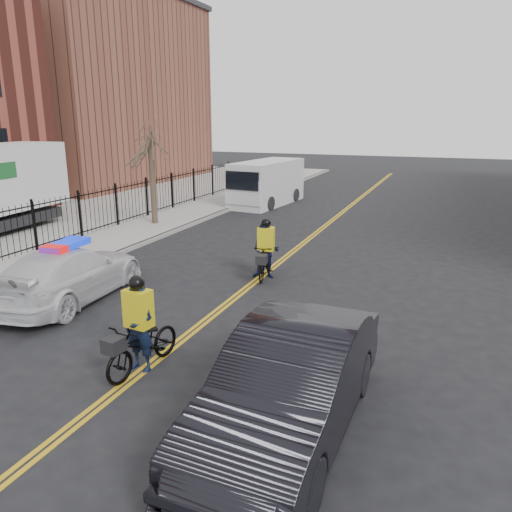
{
  "coord_description": "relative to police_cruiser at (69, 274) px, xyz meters",
  "views": [
    {
      "loc": [
        5.59,
        -10.0,
        5.03
      ],
      "look_at": [
        0.63,
        2.44,
        1.3
      ],
      "focal_mm": 35.0,
      "sensor_mm": 36.0,
      "label": 1
    }
  ],
  "objects": [
    {
      "name": "street_tree",
      "position": [
        -3.3,
        9.48,
        2.76
      ],
      "size": [
        3.2,
        3.2,
        4.8
      ],
      "color": "#3A2D22",
      "rests_on": "sidewalk"
    },
    {
      "name": "iron_fence",
      "position": [
        -4.7,
        7.48,
        0.23
      ],
      "size": [
        0.12,
        28.0,
        2.0
      ],
      "primitive_type": null,
      "color": "black",
      "rests_on": "ground"
    },
    {
      "name": "police_cruiser",
      "position": [
        0.0,
        0.0,
        0.0
      ],
      "size": [
        2.67,
        5.48,
        1.7
      ],
      "rotation": [
        0.0,
        0.0,
        3.24
      ],
      "color": "silver",
      "rests_on": "ground"
    },
    {
      "name": "center_line_left",
      "position": [
        4.22,
        7.48,
        -0.77
      ],
      "size": [
        0.1,
        60.0,
        0.01
      ],
      "primitive_type": "cube",
      "color": "gold",
      "rests_on": "ground"
    },
    {
      "name": "warehouse_far",
      "position": [
        -18.7,
        23.48,
        6.23
      ],
      "size": [
        14.0,
        18.0,
        14.0
      ],
      "primitive_type": "cube",
      "color": "brown",
      "rests_on": "ground"
    },
    {
      "name": "cyclist_far",
      "position": [
        4.47,
        3.93,
        0.0
      ],
      "size": [
        0.98,
        2.01,
        1.97
      ],
      "rotation": [
        0.0,
        0.0,
        0.17
      ],
      "color": "black",
      "rests_on": "ground"
    },
    {
      "name": "dark_sedan",
      "position": [
        7.74,
        -3.65,
        0.12
      ],
      "size": [
        1.99,
        5.46,
        1.79
      ],
      "primitive_type": "imported",
      "rotation": [
        0.0,
        0.0,
        -0.02
      ],
      "color": "black",
      "rests_on": "ground"
    },
    {
      "name": "cargo_van",
      "position": [
        -0.53,
        17.16,
        0.48
      ],
      "size": [
        2.83,
        6.3,
        2.56
      ],
      "rotation": [
        0.0,
        0.0,
        -0.1
      ],
      "color": "silver",
      "rests_on": "ground"
    },
    {
      "name": "sidewalk",
      "position": [
        -3.2,
        7.48,
        -0.7
      ],
      "size": [
        3.0,
        60.0,
        0.15
      ],
      "primitive_type": "cube",
      "color": "gray",
      "rests_on": "ground"
    },
    {
      "name": "cyclist_near",
      "position": [
        4.23,
        -2.73,
        -0.07
      ],
      "size": [
        0.99,
        2.14,
        2.03
      ],
      "rotation": [
        0.0,
        0.0,
        -0.13
      ],
      "color": "black",
      "rests_on": "ground"
    },
    {
      "name": "curb",
      "position": [
        -1.7,
        7.48,
        -0.7
      ],
      "size": [
        0.2,
        60.0,
        0.15
      ],
      "primitive_type": "cube",
      "color": "gray",
      "rests_on": "ground"
    },
    {
      "name": "ground",
      "position": [
        4.3,
        -0.52,
        -0.77
      ],
      "size": [
        120.0,
        120.0,
        0.0
      ],
      "primitive_type": "plane",
      "color": "black",
      "rests_on": "ground"
    },
    {
      "name": "center_line_right",
      "position": [
        4.38,
        7.48,
        -0.77
      ],
      "size": [
        0.1,
        60.0,
        0.01
      ],
      "primitive_type": "cube",
      "color": "gold",
      "rests_on": "ground"
    }
  ]
}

